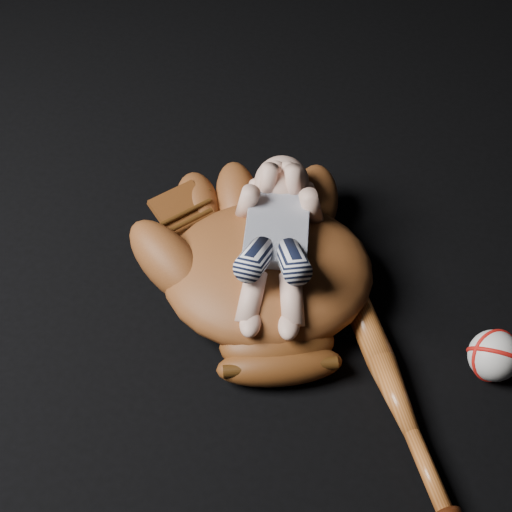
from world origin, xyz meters
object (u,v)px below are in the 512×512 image
baseball_bat (388,376)px  baseball (494,356)px  baseball_glove (268,264)px  newborn_baby (276,241)px

baseball_bat → baseball: bearing=26.7°
baseball_glove → baseball: bearing=-30.1°
baseball_glove → newborn_baby: (0.01, 0.01, 0.05)m
baseball_glove → newborn_baby: newborn_baby is taller
baseball → baseball_bat: bearing=-153.3°
baseball_bat → baseball: baseball is taller
baseball_glove → baseball: size_ratio=6.15×
newborn_baby → baseball_bat: newborn_baby is taller
newborn_baby → baseball_bat: bearing=-43.1°
baseball → newborn_baby: bearing=172.2°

